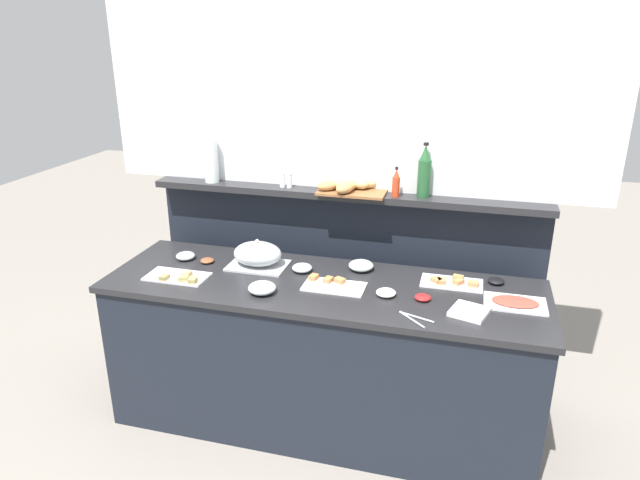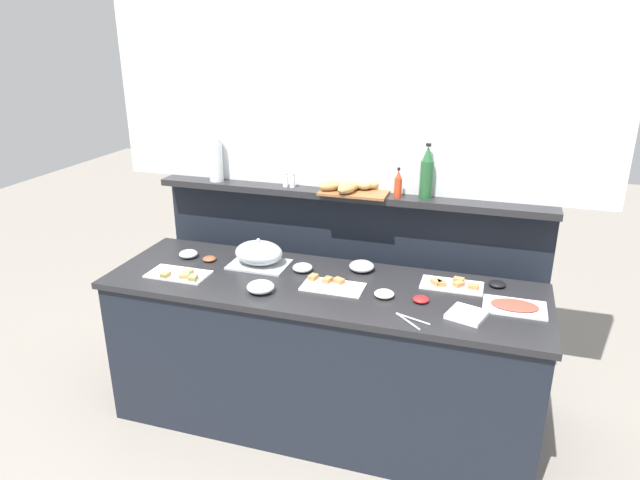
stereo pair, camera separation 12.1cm
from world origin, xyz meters
name	(u,v)px [view 2 (the right image)]	position (x,y,z in m)	size (l,w,h in m)	color
ground_plane	(347,367)	(0.00, 0.60, 0.00)	(12.00, 12.00, 0.00)	gray
buffet_counter	(321,355)	(0.00, 0.00, 0.45)	(2.42, 0.75, 0.90)	black
back_ledge_unit	(347,281)	(0.00, 0.55, 0.68)	(2.43, 0.22, 1.30)	black
upper_wall_panel	(352,78)	(0.00, 0.58, 1.95)	(3.03, 0.08, 1.30)	silver
sandwich_platter_front	(331,285)	(0.06, -0.02, 0.91)	(0.33, 0.18, 0.04)	white
sandwich_platter_side	(180,274)	(-0.79, -0.14, 0.91)	(0.35, 0.19, 0.04)	silver
sandwich_platter_rear	(452,285)	(0.69, 0.18, 0.92)	(0.33, 0.17, 0.04)	white
cold_cuts_platter	(515,306)	(1.01, 0.02, 0.91)	(0.31, 0.20, 0.02)	silver
serving_cloche	(259,254)	(-0.43, 0.13, 0.98)	(0.34, 0.24, 0.17)	#B7BABF
glass_bowl_large	(303,268)	(-0.15, 0.13, 0.92)	(0.12, 0.12, 0.05)	silver
glass_bowl_medium	(362,267)	(0.17, 0.24, 0.93)	(0.14, 0.14, 0.06)	silver
glass_bowl_small	(261,287)	(-0.28, -0.20, 0.93)	(0.15, 0.15, 0.06)	silver
glass_bowl_extra	(188,254)	(-0.89, 0.12, 0.92)	(0.11, 0.11, 0.05)	silver
condiment_bowl_red	(384,294)	(0.36, -0.06, 0.92)	(0.11, 0.11, 0.04)	silver
condiment_bowl_teal	(497,284)	(0.92, 0.25, 0.92)	(0.09, 0.09, 0.03)	black
condiment_bowl_dark	(421,299)	(0.55, -0.06, 0.92)	(0.08, 0.08, 0.03)	red
condiment_bowl_cream	(209,259)	(-0.74, 0.10, 0.92)	(0.08, 0.08, 0.03)	brown
serving_tongs	(410,320)	(0.53, -0.27, 0.91)	(0.18, 0.14, 0.01)	#B7BABF
napkin_stack	(467,315)	(0.79, -0.15, 0.91)	(0.17, 0.17, 0.02)	white
wine_bottle_green	(427,174)	(0.47, 0.49, 1.44)	(0.08, 0.08, 0.32)	#23562D
hot_sauce_bottle	(398,185)	(0.32, 0.45, 1.37)	(0.04, 0.04, 0.18)	red
salt_shaker	(286,180)	(-0.38, 0.48, 1.34)	(0.03, 0.03, 0.09)	white
pepper_shaker	(292,180)	(-0.34, 0.48, 1.34)	(0.03, 0.03, 0.09)	white
bread_basket	(351,187)	(0.04, 0.47, 1.33)	(0.42, 0.29, 0.08)	brown
water_carafe	(216,160)	(-0.85, 0.48, 1.43)	(0.09, 0.09, 0.27)	silver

